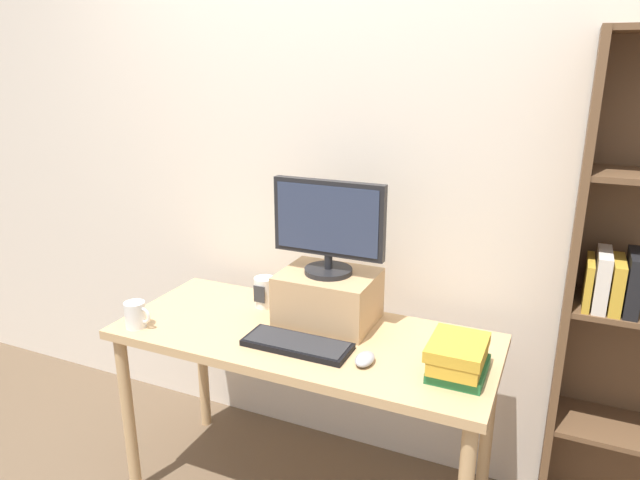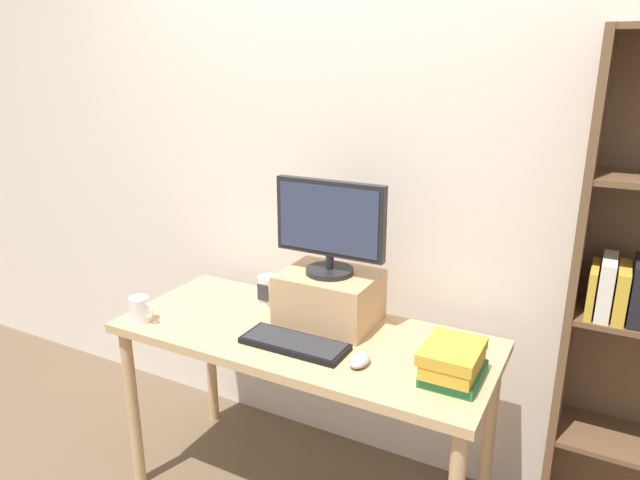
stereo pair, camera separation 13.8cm
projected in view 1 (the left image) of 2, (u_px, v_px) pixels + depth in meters
The scene contains 9 objects.
back_wall at pixel (351, 177), 2.47m from camera, with size 7.00×0.08×2.60m.
desk at pixel (304, 353), 2.24m from camera, with size 1.48×0.62×0.78m.
riser_box at pixel (328, 297), 2.28m from camera, with size 0.37×0.30×0.21m.
computer_monitor at pixel (328, 225), 2.19m from camera, with size 0.45×0.19×0.37m.
keyboard at pixel (297, 344), 2.09m from camera, with size 0.40×0.15×0.02m.
computer_mouse at pixel (365, 359), 1.98m from camera, with size 0.06×0.10×0.04m.
book_stack at pixel (458, 358), 1.90m from camera, with size 0.19×0.24×0.12m.
coffee_mug at pixel (136, 315), 2.24m from camera, with size 0.11×0.08×0.10m.
desk_speaker at pixel (265, 292), 2.43m from camera, with size 0.09×0.09×0.13m.
Camera 1 is at (0.87, -1.80, 1.78)m, focal length 32.00 mm.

